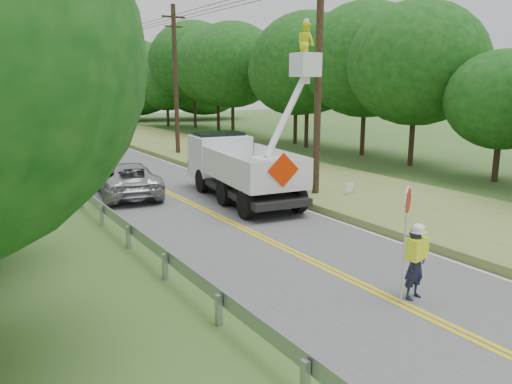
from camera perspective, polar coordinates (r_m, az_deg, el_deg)
ground at (r=12.70m, az=14.93°, el=-11.68°), size 140.00×140.00×0.00m
road at (r=23.95m, az=-10.28°, el=0.05°), size 7.20×96.00×0.03m
guardrail at (r=23.56m, az=-20.25°, el=0.61°), size 0.18×48.00×0.77m
utility_poles at (r=28.27m, az=-3.44°, el=12.86°), size 1.60×43.30×10.00m
tall_grass_verge at (r=27.31m, az=3.63°, el=2.07°), size 7.00×96.00×0.30m
treeline_right at (r=42.23m, az=2.53°, el=14.17°), size 10.37×51.81×11.49m
treeline_horizon at (r=64.67m, az=-25.00°, el=11.78°), size 55.13×14.09×10.93m
flagger at (r=12.46m, az=17.80°, el=-7.27°), size 1.10×0.50×2.82m
bucket_truck at (r=22.52m, az=-2.12°, el=3.73°), size 4.32×8.00×7.43m
suv_silver at (r=23.37m, az=-14.53°, el=1.45°), size 3.40×5.78×1.51m
suv_darkgrey at (r=35.22m, az=-20.49°, el=4.79°), size 2.91×5.79×1.61m
stop_sign_permanent at (r=26.91m, az=-24.25°, el=3.83°), size 0.47×0.21×2.35m
yard_sign at (r=22.02m, az=10.70°, el=0.48°), size 0.56×0.12×0.82m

